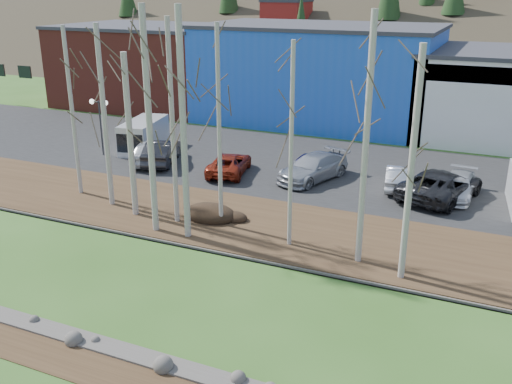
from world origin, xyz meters
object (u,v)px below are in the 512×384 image
at_px(street_lamp, 99,112).
at_px(car_7, 458,186).
at_px(car_0, 150,151).
at_px(car_8, 445,185).
at_px(car_3, 313,167).
at_px(car_4, 306,167).
at_px(car_2, 229,164).
at_px(car_6, 436,184).
at_px(van_grey, 143,136).
at_px(car_5, 398,177).
at_px(car_1, 162,152).

bearing_deg(street_lamp, car_7, 3.89).
distance_m(car_0, car_8, 19.05).
bearing_deg(car_8, car_3, 16.50).
xyz_separation_m(street_lamp, car_4, (14.78, 1.06, -2.39)).
relative_size(car_0, car_2, 0.99).
bearing_deg(car_6, car_2, 21.64).
distance_m(car_6, car_8, 0.48).
bearing_deg(car_4, car_6, -1.62).
bearing_deg(car_6, car_3, 16.40).
relative_size(street_lamp, car_4, 0.95).
relative_size(street_lamp, van_grey, 0.75).
bearing_deg(car_3, car_4, 177.59).
distance_m(car_5, car_6, 2.41).
bearing_deg(van_grey, car_3, -17.36).
relative_size(street_lamp, car_5, 0.97).
height_order(car_4, van_grey, van_grey).
bearing_deg(van_grey, car_6, -15.90).
bearing_deg(car_8, car_0, 20.43).
bearing_deg(car_0, car_3, 167.25).
xyz_separation_m(car_8, van_grey, (-21.22, 1.53, 0.28)).
relative_size(street_lamp, car_3, 0.73).
relative_size(car_0, car_6, 0.81).
height_order(street_lamp, car_7, street_lamp).
height_order(car_1, car_8, car_1).
relative_size(car_2, car_6, 0.82).
xyz_separation_m(car_3, car_4, (-0.51, 0.20, -0.07)).
distance_m(car_6, van_grey, 20.79).
bearing_deg(car_7, street_lamp, -174.14).
xyz_separation_m(car_5, van_grey, (-18.48, 0.69, 0.41)).
relative_size(car_1, van_grey, 0.93).
xyz_separation_m(street_lamp, car_3, (15.28, 0.86, -2.32)).
xyz_separation_m(car_1, car_7, (18.86, 1.23, -0.15)).
bearing_deg(car_7, car_3, -174.47).
distance_m(car_1, car_6, 17.76).
bearing_deg(car_4, car_3, -20.02).
xyz_separation_m(car_2, car_8, (13.07, 0.81, 0.14)).
bearing_deg(car_5, car_6, 150.19).
distance_m(car_2, car_4, 4.89).
relative_size(car_8, van_grey, 1.09).
bearing_deg(car_6, car_1, 19.99).
bearing_deg(street_lamp, car_8, 2.49).
xyz_separation_m(street_lamp, car_6, (22.62, 0.66, -2.30)).
distance_m(car_2, car_7, 13.77).
height_order(car_0, car_5, car_0).
relative_size(car_4, car_6, 0.73).
height_order(car_6, car_7, car_6).
distance_m(car_3, car_4, 0.55).
bearing_deg(car_7, car_4, -175.88).
relative_size(car_2, car_5, 1.15).
relative_size(car_5, car_6, 0.71).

